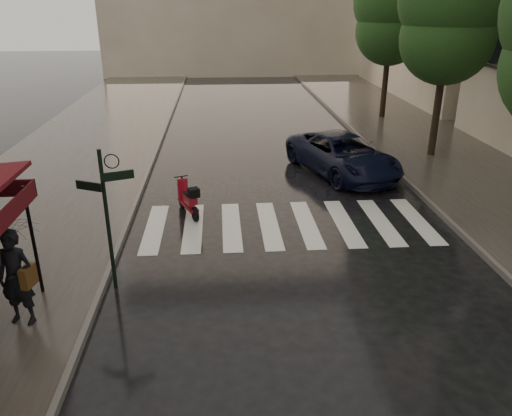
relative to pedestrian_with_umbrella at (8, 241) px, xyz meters
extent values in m
plane|color=black|center=(2.65, -1.69, -1.83)|extent=(120.00, 120.00, 0.00)
cube|color=#38332D|center=(-1.85, 10.31, -1.77)|extent=(6.00, 60.00, 0.12)
cube|color=#38332D|center=(12.90, 10.31, -1.77)|extent=(5.50, 60.00, 0.12)
cube|color=#595651|center=(1.20, 10.31, -1.75)|extent=(0.12, 60.00, 0.16)
cube|color=#595651|center=(10.10, 10.31, -1.75)|extent=(0.12, 60.00, 0.16)
cube|color=silver|center=(1.95, 4.31, -1.82)|extent=(0.50, 3.20, 0.01)
cube|color=silver|center=(3.00, 4.31, -1.82)|extent=(0.50, 3.20, 0.01)
cube|color=silver|center=(4.05, 4.31, -1.82)|extent=(0.50, 3.20, 0.01)
cube|color=silver|center=(5.10, 4.31, -1.82)|extent=(0.50, 3.20, 0.01)
cube|color=silver|center=(6.15, 4.31, -1.82)|extent=(0.50, 3.20, 0.01)
cube|color=silver|center=(7.20, 4.31, -1.82)|extent=(0.50, 3.20, 0.01)
cube|color=silver|center=(8.25, 4.31, -1.82)|extent=(0.50, 3.20, 0.01)
cube|color=silver|center=(9.30, 4.31, -1.82)|extent=(0.50, 3.20, 0.01)
cylinder|color=black|center=(0.00, 1.06, -0.53)|extent=(0.07, 0.07, 2.35)
cylinder|color=black|center=(1.45, 1.31, -0.28)|extent=(0.08, 0.08, 3.10)
cube|color=black|center=(1.75, 1.31, 0.72)|extent=(0.62, 0.26, 0.18)
cube|color=black|center=(1.17, 1.31, 0.52)|extent=(0.56, 0.29, 0.18)
cylinder|color=black|center=(12.15, 10.31, 0.53)|extent=(0.28, 0.28, 4.48)
sphere|color=#1A3A15|center=(12.15, 10.31, 2.69)|extent=(3.40, 3.40, 3.40)
cylinder|color=black|center=(12.35, 17.31, 0.48)|extent=(0.28, 0.28, 4.37)
sphere|color=#1A3A15|center=(12.35, 17.31, 2.58)|extent=(3.40, 3.40, 3.40)
sphere|color=#1A3A15|center=(12.35, 17.31, 3.91)|extent=(3.80, 3.80, 3.80)
imported|color=black|center=(0.00, 0.00, -0.76)|extent=(0.77, 0.59, 1.89)
imported|color=black|center=(0.00, 0.00, 0.36)|extent=(1.34, 1.36, 1.02)
cube|color=#4E3014|center=(0.24, -0.05, -0.71)|extent=(0.22, 0.38, 0.40)
cylinder|color=black|center=(3.04, 4.72, -1.61)|extent=(0.25, 0.43, 0.43)
cylinder|color=black|center=(2.61, 5.76, -1.61)|extent=(0.25, 0.43, 0.43)
cube|color=maroon|center=(2.82, 5.26, -1.54)|extent=(0.68, 1.17, 0.09)
cube|color=maroon|center=(2.90, 5.05, -1.27)|extent=(0.44, 0.56, 0.25)
cube|color=maroon|center=(2.66, 5.63, -1.20)|extent=(0.31, 0.21, 0.67)
cylinder|color=black|center=(2.63, 5.72, -0.82)|extent=(0.39, 0.19, 0.03)
cube|color=black|center=(3.03, 4.75, -0.98)|extent=(0.37, 0.36, 0.25)
imported|color=black|center=(8.13, 8.59, -1.13)|extent=(3.83, 5.52, 1.40)
camera|label=1|loc=(3.79, -8.24, 3.93)|focal=35.00mm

